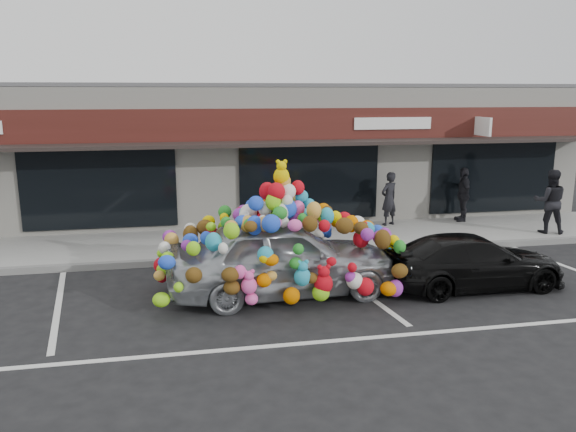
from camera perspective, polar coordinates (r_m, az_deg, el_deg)
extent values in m
plane|color=black|center=(11.43, -6.45, -8.37)|extent=(90.00, 90.00, 0.00)
cube|color=white|center=(19.28, -8.66, 6.51)|extent=(24.00, 6.00, 4.20)
cube|color=#59595B|center=(19.18, -8.87, 12.91)|extent=(24.00, 6.00, 0.12)
cube|color=#3E1611|center=(16.13, -8.30, 9.13)|extent=(24.00, 0.18, 0.90)
cube|color=black|center=(15.65, -8.15, 7.20)|extent=(24.00, 1.20, 0.10)
cube|color=white|center=(18.04, 19.12, 8.60)|extent=(0.08, 0.95, 0.55)
cube|color=white|center=(17.18, 10.62, 9.24)|extent=(2.40, 0.04, 0.35)
cube|color=black|center=(16.50, -18.60, 2.73)|extent=(4.20, 0.12, 2.30)
cube|color=black|center=(16.77, 2.18, 3.53)|extent=(4.20, 0.12, 2.30)
cube|color=black|center=(19.04, 20.10, 3.85)|extent=(4.20, 0.12, 2.30)
cube|color=gray|center=(15.21, -7.68, -2.81)|extent=(26.00, 3.00, 0.15)
cube|color=slate|center=(13.77, -7.30, -4.42)|extent=(26.00, 0.18, 0.16)
cube|color=silver|center=(11.85, -22.32, -8.49)|extent=(0.73, 4.37, 0.01)
cube|color=silver|center=(12.13, 6.87, -7.12)|extent=(0.73, 4.37, 0.01)
cube|color=silver|center=(9.70, 6.85, -12.30)|extent=(14.00, 0.12, 0.01)
imported|color=#92989B|center=(11.38, -0.59, -4.21)|extent=(2.09, 4.71, 1.57)
ellipsoid|color=#DB0006|center=(11.06, -0.61, 2.65)|extent=(1.49, 2.01, 1.18)
sphere|color=#F3E300|center=(11.54, 7.47, -2.33)|extent=(0.34, 0.34, 0.34)
sphere|color=#2C44F2|center=(10.64, 3.60, -6.78)|extent=(0.36, 0.36, 0.36)
sphere|color=green|center=(12.28, -5.12, -3.92)|extent=(0.30, 0.30, 0.30)
sphere|color=#E45F91|center=(10.98, -0.61, 5.43)|extent=(0.32, 0.32, 0.32)
sphere|color=orange|center=(11.22, -7.67, -2.70)|extent=(0.30, 0.30, 0.30)
imported|color=black|center=(12.47, 18.26, -4.43)|extent=(1.65, 3.91, 1.12)
imported|color=black|center=(16.99, 10.22, 1.74)|extent=(0.69, 0.60, 1.60)
imported|color=black|center=(17.41, 25.07, 1.36)|extent=(1.08, 0.98, 1.81)
imported|color=#29252B|center=(18.10, 17.35, 2.11)|extent=(1.03, 0.59, 1.66)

